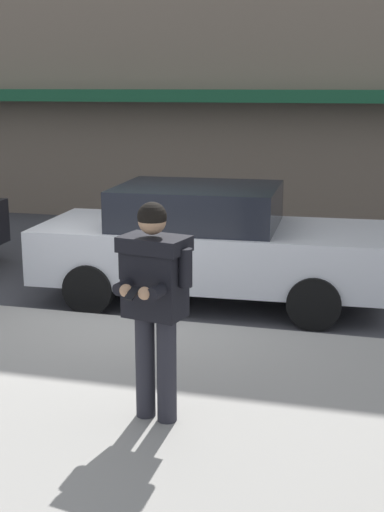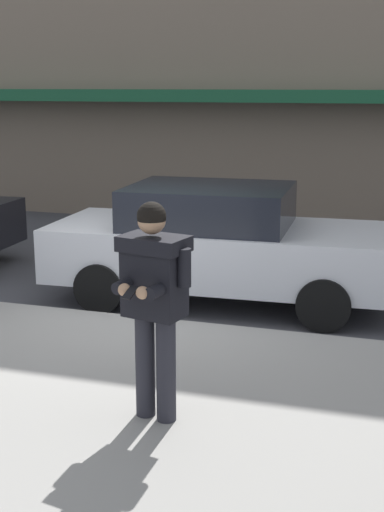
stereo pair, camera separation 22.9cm
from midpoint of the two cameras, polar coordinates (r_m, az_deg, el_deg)
ground_plane at (r=8.75m, az=-3.51°, el=-5.23°), size 80.00×80.00×0.00m
sidewalk at (r=5.94m, az=-4.27°, el=-14.00°), size 32.00×5.30×0.14m
curb_paint_line at (r=8.51m, az=2.95°, el=-5.76°), size 28.00×0.12×0.01m
parked_sedan_mid at (r=9.36m, az=2.93°, el=1.04°), size 4.58×2.09×1.54m
man_texting_on_phone at (r=5.62m, az=-1.92°, el=-2.60°), size 0.64×0.63×1.81m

